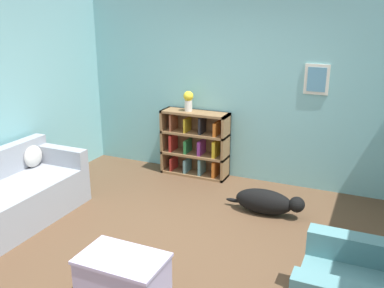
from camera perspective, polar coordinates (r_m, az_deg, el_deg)
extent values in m
plane|color=brown|center=(4.71, -2.04, -13.66)|extent=(14.00, 14.00, 0.00)
cube|color=#7AB7BC|center=(6.22, 7.00, 6.94)|extent=(5.60, 0.10, 2.60)
cube|color=silver|center=(5.91, 16.29, 8.26)|extent=(0.32, 0.02, 0.40)
cube|color=#568EAD|center=(5.90, 16.28, 8.25)|extent=(0.24, 0.01, 0.32)
cube|color=#9399A3|center=(5.45, -23.41, -7.82)|extent=(0.84, 2.01, 0.47)
cube|color=#9399A3|center=(5.93, -17.38, -1.46)|extent=(0.84, 0.16, 0.24)
ellipsoid|color=beige|center=(5.92, -20.41, -1.56)|extent=(0.14, 0.29, 0.29)
cube|color=olive|center=(6.64, -3.52, 0.57)|extent=(0.04, 0.32, 0.99)
cube|color=olive|center=(6.27, 4.50, -0.51)|extent=(0.04, 0.32, 0.99)
cube|color=olive|center=(6.57, 0.90, 0.41)|extent=(1.02, 0.02, 0.99)
cube|color=olive|center=(6.60, 0.36, -3.90)|extent=(1.02, 0.32, 0.04)
cube|color=olive|center=(6.49, 0.37, -1.34)|extent=(1.02, 0.32, 0.04)
cube|color=olive|center=(6.39, 0.38, 1.45)|extent=(1.02, 0.32, 0.04)
cube|color=olive|center=(6.31, 0.38, 4.17)|extent=(1.02, 0.32, 0.04)
cube|color=#B22823|center=(6.69, -2.44, -2.61)|extent=(0.03, 0.24, 0.22)
cube|color=#B22823|center=(6.58, -2.52, 0.25)|extent=(0.04, 0.24, 0.26)
cube|color=brown|center=(6.49, -2.49, 2.99)|extent=(0.03, 0.24, 0.25)
cube|color=#60939E|center=(6.60, -0.61, -2.87)|extent=(0.04, 0.24, 0.22)
cube|color=#287A3D|center=(6.49, -0.57, -0.26)|extent=(0.04, 0.24, 0.20)
cube|color=gold|center=(6.39, -0.63, 2.60)|extent=(0.03, 0.24, 0.21)
cube|color=#60939E|center=(6.50, 1.34, -3.00)|extent=(0.04, 0.24, 0.27)
cube|color=#7A2D84|center=(6.40, 1.27, -0.43)|extent=(0.05, 0.24, 0.22)
cube|color=black|center=(6.30, 1.38, 2.54)|extent=(0.03, 0.24, 0.25)
cube|color=orange|center=(6.42, 3.19, -3.32)|extent=(0.05, 0.24, 0.26)
cube|color=gold|center=(6.31, 3.23, -0.58)|extent=(0.05, 0.24, 0.25)
cube|color=orange|center=(6.22, 3.35, 2.06)|extent=(0.04, 0.24, 0.19)
cube|color=slate|center=(3.95, 22.18, -12.98)|extent=(0.95, 0.18, 0.22)
cube|color=#ADA3CC|center=(3.88, -9.17, -17.50)|extent=(0.71, 0.45, 0.46)
cube|color=#BBB0DC|center=(3.76, -9.33, -14.84)|extent=(0.74, 0.47, 0.03)
ellipsoid|color=black|center=(5.42, 9.54, -7.57)|extent=(0.71, 0.28, 0.31)
sphere|color=black|center=(5.33, 13.80, -7.85)|extent=(0.19, 0.19, 0.19)
ellipsoid|color=black|center=(5.59, 5.54, -7.48)|extent=(0.20, 0.05, 0.05)
cylinder|color=silver|center=(6.33, -0.48, 5.13)|extent=(0.11, 0.11, 0.16)
sphere|color=yellow|center=(6.30, -0.48, 6.41)|extent=(0.15, 0.15, 0.15)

